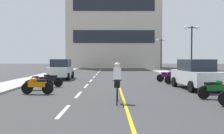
{
  "coord_description": "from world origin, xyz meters",
  "views": [
    {
      "loc": [
        -0.35,
        -2.44,
        1.84
      ],
      "look_at": [
        -0.22,
        16.16,
        1.22
      ],
      "focal_mm": 38.76,
      "sensor_mm": 36.0,
      "label": 1
    }
  ],
  "objects": [
    {
      "name": "office_building",
      "position": [
        0.35,
        49.51,
        10.39
      ],
      "size": [
        18.97,
        9.14,
        20.78
      ],
      "color": "beige",
      "rests_on": "ground"
    },
    {
      "name": "centre_line_yellow",
      "position": [
        0.25,
        24.0,
        0.0
      ],
      "size": [
        0.12,
        66.0,
        0.01
      ],
      "primitive_type": "cube",
      "color": "gold",
      "rests_on": "ground"
    },
    {
      "name": "street_lamp_mid",
      "position": [
        7.4,
        20.53,
        3.71
      ],
      "size": [
        1.46,
        0.36,
        4.87
      ],
      "color": "black",
      "rests_on": "curb_right"
    },
    {
      "name": "lane_dash_11",
      "position": [
        -2.0,
        46.0,
        0.0
      ],
      "size": [
        0.14,
        2.2,
        0.01
      ],
      "primitive_type": "cube",
      "color": "silver",
      "rests_on": "ground"
    },
    {
      "name": "motorcycle_8",
      "position": [
        4.23,
        16.86,
        0.47
      ],
      "size": [
        1.68,
        0.66,
        0.92
      ],
      "color": "black",
      "rests_on": "ground"
    },
    {
      "name": "parked_car_mid",
      "position": [
        -4.86,
        19.62,
        0.92
      ],
      "size": [
        2.0,
        4.24,
        1.82
      ],
      "color": "black",
      "rests_on": "ground"
    },
    {
      "name": "motorcycle_3",
      "position": [
        4.49,
        8.68,
        0.47
      ],
      "size": [
        1.69,
        0.63,
        0.92
      ],
      "color": "black",
      "rests_on": "ground"
    },
    {
      "name": "lane_dash_2",
      "position": [
        -2.0,
        10.0,
        0.0
      ],
      "size": [
        0.14,
        2.2,
        0.01
      ],
      "primitive_type": "cube",
      "color": "silver",
      "rests_on": "ground"
    },
    {
      "name": "parked_car_near",
      "position": [
        4.86,
        12.21,
        0.92
      ],
      "size": [
        2.17,
        4.31,
        1.82
      ],
      "color": "black",
      "rests_on": "ground"
    },
    {
      "name": "lane_dash_10",
      "position": [
        -2.0,
        42.0,
        0.0
      ],
      "size": [
        0.14,
        2.2,
        0.01
      ],
      "primitive_type": "cube",
      "color": "silver",
      "rests_on": "ground"
    },
    {
      "name": "street_lamp_far",
      "position": [
        7.25,
        33.68,
        3.61
      ],
      "size": [
        1.46,
        0.36,
        4.72
      ],
      "color": "black",
      "rests_on": "curb_right"
    },
    {
      "name": "lane_dash_1",
      "position": [
        -2.0,
        6.0,
        0.0
      ],
      "size": [
        0.14,
        2.2,
        0.01
      ],
      "primitive_type": "cube",
      "color": "silver",
      "rests_on": "ground"
    },
    {
      "name": "motorcycle_7",
      "position": [
        4.47,
        15.02,
        0.47
      ],
      "size": [
        1.7,
        0.6,
        0.92
      ],
      "color": "black",
      "rests_on": "ground"
    },
    {
      "name": "lane_dash_8",
      "position": [
        -2.0,
        34.0,
        0.0
      ],
      "size": [
        0.14,
        2.2,
        0.01
      ],
      "primitive_type": "cube",
      "color": "silver",
      "rests_on": "ground"
    },
    {
      "name": "curb_left",
      "position": [
        -7.2,
        24.0,
        0.06
      ],
      "size": [
        2.4,
        72.0,
        0.12
      ],
      "primitive_type": "cube",
      "color": "#A8A8A3",
      "rests_on": "ground"
    },
    {
      "name": "lane_dash_4",
      "position": [
        -2.0,
        18.0,
        0.0
      ],
      "size": [
        0.14,
        2.2,
        0.01
      ],
      "primitive_type": "cube",
      "color": "silver",
      "rests_on": "ground"
    },
    {
      "name": "lane_dash_5",
      "position": [
        -2.0,
        22.0,
        0.0
      ],
      "size": [
        0.14,
        2.2,
        0.01
      ],
      "primitive_type": "cube",
      "color": "silver",
      "rests_on": "ground"
    },
    {
      "name": "motorcycle_4",
      "position": [
        -4.19,
        10.18,
        0.47
      ],
      "size": [
        1.7,
        0.6,
        0.92
      ],
      "color": "black",
      "rests_on": "ground"
    },
    {
      "name": "motorcycle_6",
      "position": [
        -4.35,
        13.46,
        0.47
      ],
      "size": [
        1.7,
        0.6,
        0.92
      ],
      "color": "black",
      "rests_on": "ground"
    },
    {
      "name": "lane_dash_6",
      "position": [
        -2.0,
        26.0,
        0.0
      ],
      "size": [
        0.14,
        2.2,
        0.01
      ],
      "primitive_type": "cube",
      "color": "silver",
      "rests_on": "ground"
    },
    {
      "name": "ground_plane",
      "position": [
        0.0,
        21.0,
        0.0
      ],
      "size": [
        140.0,
        140.0,
        0.0
      ],
      "primitive_type": "plane",
      "color": "#38383A"
    },
    {
      "name": "cyclist_rider",
      "position": [
        -0.06,
        7.76,
        0.89
      ],
      "size": [
        0.42,
        1.77,
        1.71
      ],
      "color": "black",
      "rests_on": "ground"
    },
    {
      "name": "motorcycle_5",
      "position": [
        -4.62,
        11.93,
        0.47
      ],
      "size": [
        1.69,
        0.6,
        0.92
      ],
      "color": "black",
      "rests_on": "ground"
    },
    {
      "name": "lane_dash_3",
      "position": [
        -2.0,
        14.0,
        0.0
      ],
      "size": [
        0.14,
        2.2,
        0.01
      ],
      "primitive_type": "cube",
      "color": "silver",
      "rests_on": "ground"
    },
    {
      "name": "lane_dash_9",
      "position": [
        -2.0,
        38.0,
        0.0
      ],
      "size": [
        0.14,
        2.2,
        0.01
      ],
      "primitive_type": "cube",
      "color": "silver",
      "rests_on": "ground"
    },
    {
      "name": "curb_right",
      "position": [
        7.2,
        24.0,
        0.06
      ],
      "size": [
        2.4,
        72.0,
        0.12
      ],
      "primitive_type": "cube",
      "color": "#A8A8A3",
      "rests_on": "ground"
    },
    {
      "name": "lane_dash_7",
      "position": [
        -2.0,
        30.0,
        0.0
      ],
      "size": [
        0.14,
        2.2,
        0.01
      ],
      "primitive_type": "cube",
      "color": "silver",
      "rests_on": "ground"
    }
  ]
}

